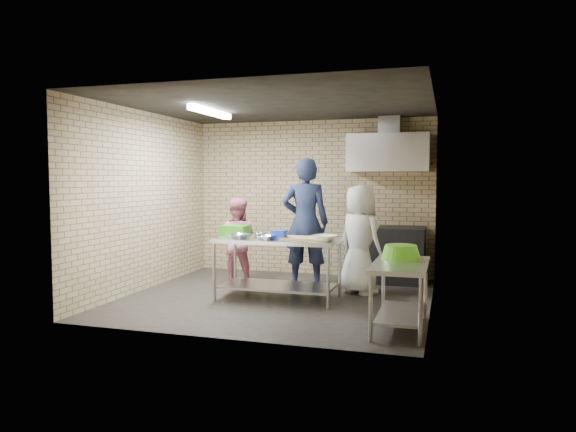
# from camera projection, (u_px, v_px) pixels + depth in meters

# --- Properties ---
(floor) EXTENTS (4.20, 4.20, 0.00)m
(floor) POSITION_uv_depth(u_px,v_px,m) (277.00, 298.00, 7.50)
(floor) COLOR black
(floor) RESTS_ON ground
(ceiling) EXTENTS (4.20, 4.20, 0.00)m
(ceiling) POSITION_uv_depth(u_px,v_px,m) (277.00, 105.00, 7.31)
(ceiling) COLOR black
(ceiling) RESTS_ON ground
(back_wall) EXTENTS (4.20, 0.06, 2.70)m
(back_wall) POSITION_uv_depth(u_px,v_px,m) (312.00, 198.00, 9.32)
(back_wall) COLOR tan
(back_wall) RESTS_ON ground
(front_wall) EXTENTS (4.20, 0.06, 2.70)m
(front_wall) POSITION_uv_depth(u_px,v_px,m) (217.00, 211.00, 5.50)
(front_wall) COLOR tan
(front_wall) RESTS_ON ground
(left_wall) EXTENTS (0.06, 4.00, 2.70)m
(left_wall) POSITION_uv_depth(u_px,v_px,m) (145.00, 201.00, 8.01)
(left_wall) COLOR tan
(left_wall) RESTS_ON ground
(right_wall) EXTENTS (0.06, 4.00, 2.70)m
(right_wall) POSITION_uv_depth(u_px,v_px,m) (433.00, 205.00, 6.80)
(right_wall) COLOR tan
(right_wall) RESTS_ON ground
(prep_table) EXTENTS (1.71, 0.85, 0.85)m
(prep_table) POSITION_uv_depth(u_px,v_px,m) (278.00, 269.00, 7.42)
(prep_table) COLOR silver
(prep_table) RESTS_ON floor
(side_counter) EXTENTS (0.60, 1.20, 0.75)m
(side_counter) POSITION_uv_depth(u_px,v_px,m) (400.00, 296.00, 5.90)
(side_counter) COLOR silver
(side_counter) RESTS_ON floor
(stove) EXTENTS (1.20, 0.70, 0.90)m
(stove) POSITION_uv_depth(u_px,v_px,m) (387.00, 254.00, 8.65)
(stove) COLOR black
(stove) RESTS_ON floor
(range_hood) EXTENTS (1.30, 0.60, 0.60)m
(range_hood) POSITION_uv_depth(u_px,v_px,m) (389.00, 153.00, 8.59)
(range_hood) COLOR silver
(range_hood) RESTS_ON back_wall
(hood_duct) EXTENTS (0.35, 0.30, 0.30)m
(hood_duct) POSITION_uv_depth(u_px,v_px,m) (390.00, 126.00, 8.70)
(hood_duct) COLOR #A5A8AD
(hood_duct) RESTS_ON back_wall
(wall_shelf) EXTENTS (0.80, 0.20, 0.04)m
(wall_shelf) POSITION_uv_depth(u_px,v_px,m) (408.00, 164.00, 8.69)
(wall_shelf) COLOR #3F2B19
(wall_shelf) RESTS_ON back_wall
(fluorescent_fixture) EXTENTS (0.10, 1.25, 0.08)m
(fluorescent_fixture) POSITION_uv_depth(u_px,v_px,m) (211.00, 112.00, 7.61)
(fluorescent_fixture) COLOR white
(fluorescent_fixture) RESTS_ON ceiling
(green_crate) EXTENTS (0.38, 0.28, 0.15)m
(green_crate) POSITION_uv_depth(u_px,v_px,m) (235.00, 231.00, 7.70)
(green_crate) COLOR #359A1C
(green_crate) RESTS_ON prep_table
(blue_tub) EXTENTS (0.19, 0.19, 0.12)m
(blue_tub) POSITION_uv_depth(u_px,v_px,m) (279.00, 235.00, 7.28)
(blue_tub) COLOR blue
(blue_tub) RESTS_ON prep_table
(cutting_board) EXTENTS (0.52, 0.40, 0.03)m
(cutting_board) POSITION_uv_depth(u_px,v_px,m) (302.00, 238.00, 7.27)
(cutting_board) COLOR #D9BF7D
(cutting_board) RESTS_ON prep_table
(mixing_bowl_a) EXTENTS (0.33, 0.33, 0.07)m
(mixing_bowl_a) POSITION_uv_depth(u_px,v_px,m) (239.00, 236.00, 7.34)
(mixing_bowl_a) COLOR #B3B6BA
(mixing_bowl_a) RESTS_ON prep_table
(mixing_bowl_b) EXTENTS (0.25, 0.25, 0.06)m
(mixing_bowl_b) POSITION_uv_depth(u_px,v_px,m) (259.00, 235.00, 7.52)
(mixing_bowl_b) COLOR #B8BBBF
(mixing_bowl_b) RESTS_ON prep_table
(mixing_bowl_c) EXTENTS (0.30, 0.30, 0.06)m
(mixing_bowl_c) POSITION_uv_depth(u_px,v_px,m) (266.00, 238.00, 7.21)
(mixing_bowl_c) COLOR silver
(mixing_bowl_c) RESTS_ON prep_table
(ceramic_bowl) EXTENTS (0.40, 0.40, 0.08)m
(ceramic_bowl) POSITION_uv_depth(u_px,v_px,m) (325.00, 238.00, 7.04)
(ceramic_bowl) COLOR beige
(ceramic_bowl) RESTS_ON prep_table
(green_basin) EXTENTS (0.46, 0.46, 0.17)m
(green_basin) POSITION_uv_depth(u_px,v_px,m) (401.00, 252.00, 6.12)
(green_basin) COLOR #59C626
(green_basin) RESTS_ON side_counter
(bottle_red) EXTENTS (0.07, 0.07, 0.18)m
(bottle_red) POSITION_uv_depth(u_px,v_px,m) (393.00, 158.00, 8.76)
(bottle_red) COLOR #B22619
(bottle_red) RESTS_ON wall_shelf
(bottle_green) EXTENTS (0.06, 0.06, 0.15)m
(bottle_green) POSITION_uv_depth(u_px,v_px,m) (418.00, 158.00, 8.64)
(bottle_green) COLOR green
(bottle_green) RESTS_ON wall_shelf
(man_navy) EXTENTS (0.81, 0.61, 2.01)m
(man_navy) POSITION_uv_depth(u_px,v_px,m) (305.00, 222.00, 8.26)
(man_navy) COLOR black
(man_navy) RESTS_ON floor
(woman_pink) EXTENTS (0.71, 0.57, 1.38)m
(woman_pink) POSITION_uv_depth(u_px,v_px,m) (237.00, 242.00, 8.37)
(woman_pink) COLOR #CA6B81
(woman_pink) RESTS_ON floor
(woman_white) EXTENTS (0.93, 0.86, 1.59)m
(woman_white) POSITION_uv_depth(u_px,v_px,m) (360.00, 239.00, 7.74)
(woman_white) COLOR silver
(woman_white) RESTS_ON floor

